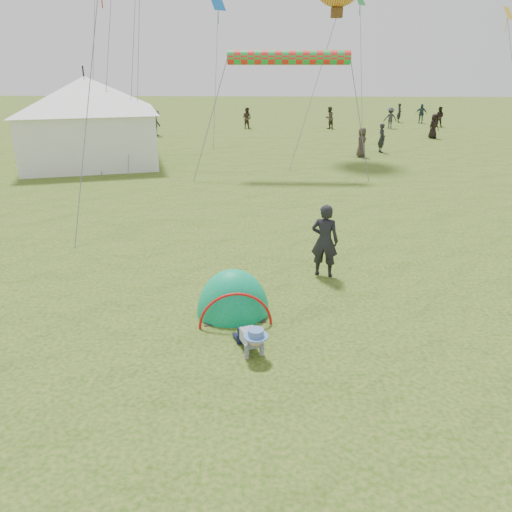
{
  "coord_description": "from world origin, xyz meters",
  "views": [
    {
      "loc": [
        -0.31,
        -8.09,
        5.25
      ],
      "look_at": [
        -0.69,
        2.61,
        1.0
      ],
      "focal_mm": 35.0,
      "sensor_mm": 36.0,
      "label": 1
    }
  ],
  "objects_px": {
    "popup_tent": "(233,313)",
    "standing_adult": "(325,241)",
    "crawling_toddler": "(251,338)",
    "event_marquee": "(89,118)"
  },
  "relations": [
    {
      "from": "popup_tent",
      "to": "event_marquee",
      "type": "bearing_deg",
      "value": 108.07
    },
    {
      "from": "popup_tent",
      "to": "standing_adult",
      "type": "distance_m",
      "value": 3.22
    },
    {
      "from": "crawling_toddler",
      "to": "event_marquee",
      "type": "bearing_deg",
      "value": 94.0
    },
    {
      "from": "crawling_toddler",
      "to": "standing_adult",
      "type": "bearing_deg",
      "value": 42.66
    },
    {
      "from": "event_marquee",
      "to": "crawling_toddler",
      "type": "bearing_deg",
      "value": -79.91
    },
    {
      "from": "crawling_toddler",
      "to": "event_marquee",
      "type": "distance_m",
      "value": 20.75
    },
    {
      "from": "crawling_toddler",
      "to": "popup_tent",
      "type": "relative_size",
      "value": 0.41
    },
    {
      "from": "popup_tent",
      "to": "standing_adult",
      "type": "relative_size",
      "value": 1.09
    },
    {
      "from": "popup_tent",
      "to": "standing_adult",
      "type": "height_order",
      "value": "standing_adult"
    },
    {
      "from": "popup_tent",
      "to": "event_marquee",
      "type": "distance_m",
      "value": 19.18
    }
  ]
}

